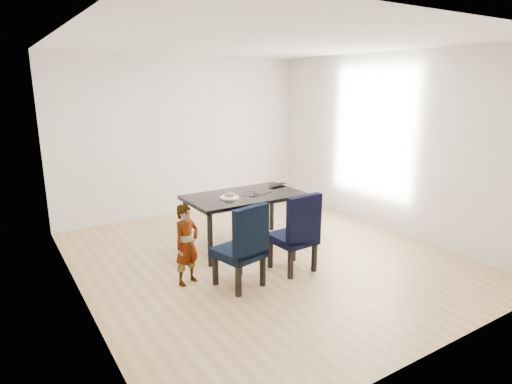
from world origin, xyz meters
TOP-DOWN VIEW (x-y plane):
  - floor at (0.00, 0.00)m, footprint 4.50×5.00m
  - ceiling at (0.00, 0.00)m, footprint 4.50×5.00m
  - wall_back at (0.00, 2.50)m, footprint 4.50×0.01m
  - wall_front at (0.00, -2.50)m, footprint 4.50×0.01m
  - wall_left at (-2.25, 0.00)m, footprint 0.01×5.00m
  - wall_right at (2.25, 0.00)m, footprint 0.01×5.00m
  - dining_table at (0.00, 0.50)m, footprint 1.60×0.90m
  - chair_left at (-0.69, -0.52)m, footprint 0.56×0.57m
  - chair_right at (0.08, -0.50)m, footprint 0.49×0.51m
  - child at (-1.15, -0.15)m, footprint 0.40×0.33m
  - plate at (-0.26, 0.45)m, footprint 0.33×0.33m
  - sandwich at (-0.26, 0.45)m, footprint 0.17×0.09m
  - laptop at (0.68, 0.72)m, footprint 0.34×0.26m
  - cable_tangle at (0.08, 0.35)m, footprint 0.20×0.20m

SIDE VIEW (x-z plane):
  - floor at x=0.00m, z-range -0.01..0.00m
  - dining_table at x=0.00m, z-range 0.00..0.75m
  - child at x=-1.15m, z-range 0.00..0.93m
  - chair_left at x=-0.69m, z-range 0.00..0.97m
  - chair_right at x=0.08m, z-range 0.00..0.99m
  - cable_tangle at x=0.08m, z-range 0.75..0.76m
  - plate at x=-0.26m, z-range 0.75..0.76m
  - laptop at x=0.68m, z-range 0.75..0.77m
  - sandwich at x=-0.26m, z-range 0.76..0.83m
  - wall_back at x=0.00m, z-range 0.00..2.70m
  - wall_front at x=0.00m, z-range 0.00..2.70m
  - wall_left at x=-2.25m, z-range 0.00..2.70m
  - wall_right at x=2.25m, z-range 0.00..2.70m
  - ceiling at x=0.00m, z-range 2.70..2.71m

